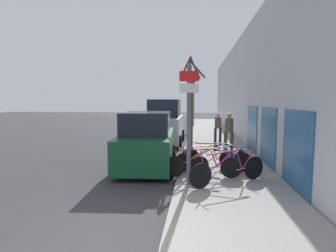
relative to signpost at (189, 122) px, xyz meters
The scene contains 15 objects.
ground_plane 8.32m from the signpost, 99.77° to the left, with size 80.00×80.00×0.00m, color #333335.
sidewalk_curb 11.00m from the signpost, 83.51° to the left, with size 3.20×32.00×0.15m.
building_facade 11.18m from the signpost, 74.46° to the left, with size 0.23×32.00×6.50m.
signpost is the anchor object (origin of this frame).
bicycle_0 1.78m from the signpost, ahead, with size 2.23×1.43×0.97m.
bicycle_1 1.59m from the signpost, 59.14° to the left, with size 2.42×0.44×0.91m.
bicycle_2 2.02m from the signpost, 47.00° to the left, with size 1.95×1.38×0.93m.
bicycle_3 2.22m from the signpost, 71.54° to the left, with size 2.10×0.96×0.86m.
bicycle_4 2.44m from the signpost, 64.20° to the left, with size 2.38×0.82×0.92m.
parked_car_0 3.06m from the signpost, 124.36° to the left, with size 2.28×4.45×2.10m.
parked_car_1 8.06m from the signpost, 101.54° to the left, with size 2.10×4.46×2.58m.
pedestrian_near 5.64m from the signpost, 71.74° to the left, with size 0.46×0.40×1.79m.
pedestrian_far 7.95m from the signpost, 79.52° to the left, with size 0.43×0.37×1.66m.
street_tree 4.57m from the signpost, 90.56° to the left, with size 1.23×0.86×4.34m.
traffic_light 17.50m from the signpost, 90.16° to the left, with size 0.20×0.30×4.50m.
Camera 1 is at (1.58, -4.06, 2.52)m, focal length 28.00 mm.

